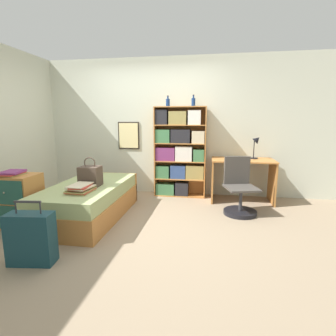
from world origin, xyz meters
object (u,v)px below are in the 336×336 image
Objects in this scene: suitcase at (31,238)px; magazine_pile_on_dresser at (11,173)px; handbag at (90,176)px; desk_chair at (239,196)px; book_stack_on_bed at (81,188)px; desk at (242,173)px; bottle_green at (168,102)px; bottle_brown at (193,102)px; bed at (90,201)px; dresser at (18,200)px; desk_lamp at (256,143)px; bookcase at (179,152)px.

magazine_pile_on_dresser reaches higher than suitcase.
handbag is 2.27m from desk_chair.
magazine_pile_on_dresser is (-0.94, -0.08, 0.19)m from book_stack_on_bed.
desk reaches higher than suitcase.
bottle_green is at bearing 70.68° from suitcase.
bottle_brown is 0.24× the size of desk_chair.
desk_chair is (2.23, 0.52, 0.02)m from bed.
bottle_brown is at bearing 62.30° from suitcase.
bottle_green is at bearing 54.83° from bed.
book_stack_on_bed is 0.56× the size of suitcase.
suitcase is at bearing -45.89° from dresser.
desk_chair is at bearing 18.45° from magazine_pile_on_dresser.
bottle_brown reaches higher than book_stack_on_bed.
dresser reaches higher than book_stack_on_bed.
bottle_green reaches higher than desk.
desk_chair is (2.15, 0.61, -0.38)m from handbag.
bottle_brown is 0.19× the size of desk.
desk_chair is at bearing -33.61° from bottle_green.
dresser is at bearing 134.11° from suitcase.
suitcase is at bearing -92.71° from handbag.
handbag is 0.59× the size of dresser.
book_stack_on_bed is at bearing -126.67° from bottle_brown.
desk_lamp is (2.46, 1.72, 0.48)m from book_stack_on_bed.
magazine_pile_on_dresser reaches higher than book_stack_on_bed.
desk_lamp is at bearing -3.08° from bottle_brown.
dresser reaches higher than bed.
bed is at bearing 90.82° from suitcase.
book_stack_on_bed is 1.86× the size of bottle_green.
bottle_brown is at bearing 168.63° from desk.
book_stack_on_bed is 1.78× the size of bottle_brown.
bookcase is 1.40m from desk_lamp.
bottle_green is 0.47m from bottle_brown.
handbag reaches higher than dresser.
suitcase is (-0.08, -0.90, -0.29)m from book_stack_on_bed.
bottle_brown reaches higher than handbag.
bottle_green is (0.94, 2.69, 1.49)m from suitcase.
suitcase is 0.76× the size of desk_chair.
bed is 0.53m from book_stack_on_bed.
desk is (1.15, -0.16, -0.33)m from bookcase.
desk_lamp reaches higher than dresser.
desk_lamp reaches higher than desk.
desk_lamp is (1.38, -0.04, 0.19)m from bookcase.
desk is at bearing 26.95° from bed.
handbag is at bearing -133.02° from bottle_brown.
book_stack_on_bed is at bearing -156.04° from desk_chair.
magazine_pile_on_dresser is (-0.84, -0.50, 0.49)m from bed.
dresser is 3.45× the size of bottle_brown.
desk_chair is at bearing 18.07° from dresser.
bed is 5.23× the size of magazine_pile_on_dresser.
desk_lamp is at bearing -2.21° from bottle_green.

